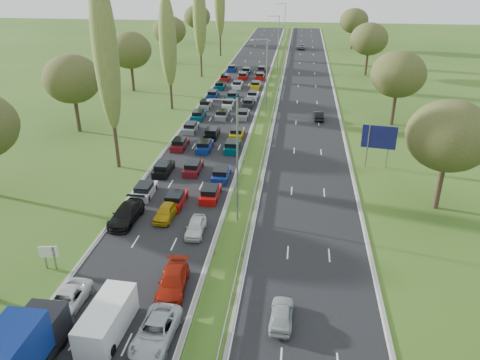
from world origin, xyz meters
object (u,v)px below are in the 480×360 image
(near_car_2, at_px, (67,300))
(white_van_rear, at_px, (108,317))
(direction_sign, at_px, (379,139))
(near_car_3, at_px, (126,214))
(info_sign, at_px, (49,254))

(near_car_2, height_order, white_van_rear, white_van_rear)
(near_car_2, height_order, direction_sign, direction_sign)
(near_car_3, bearing_deg, direction_sign, 36.07)
(info_sign, distance_m, direction_sign, 37.99)
(near_car_2, bearing_deg, info_sign, 129.77)
(direction_sign, bearing_deg, near_car_3, -146.87)
(near_car_2, bearing_deg, near_car_3, 91.60)
(near_car_3, relative_size, white_van_rear, 0.97)
(direction_sign, bearing_deg, white_van_rear, -124.75)
(info_sign, relative_size, direction_sign, 0.40)
(near_car_2, bearing_deg, white_van_rear, -23.65)
(white_van_rear, bearing_deg, near_car_3, 108.22)
(near_car_2, distance_m, near_car_3, 12.50)
(near_car_2, xyz_separation_m, white_van_rear, (3.89, -1.81, 0.46))
(info_sign, bearing_deg, near_car_3, 67.16)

